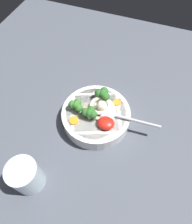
# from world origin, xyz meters

# --- Properties ---
(table_slab) EXTENTS (1.17, 1.17, 0.03)m
(table_slab) POSITION_xyz_m (0.00, 0.00, 0.01)
(table_slab) COLOR #474C56
(table_slab) RESTS_ON ground
(soup_bowl) EXTENTS (0.20, 0.20, 0.05)m
(soup_bowl) POSITION_xyz_m (0.01, -0.02, 0.05)
(soup_bowl) COLOR white
(soup_bowl) RESTS_ON table_slab
(noodle_pile) EXTENTS (0.09, 0.09, 0.04)m
(noodle_pile) POSITION_xyz_m (0.00, -0.04, 0.08)
(noodle_pile) COLOR beige
(noodle_pile) RESTS_ON soup_bowl
(soup_spoon) EXTENTS (0.17, 0.06, 0.02)m
(soup_spoon) POSITION_xyz_m (-0.04, -0.03, 0.08)
(soup_spoon) COLOR #B7B7BC
(soup_spoon) RESTS_ON soup_bowl
(chili_sauce_dollop) EXTENTS (0.05, 0.04, 0.02)m
(chili_sauce_dollop) POSITION_xyz_m (-0.03, 0.01, 0.08)
(chili_sauce_dollop) COLOR red
(chili_sauce_dollop) RESTS_ON soup_bowl
(broccoli_floret_far) EXTENTS (0.05, 0.04, 0.04)m
(broccoli_floret_far) POSITION_xyz_m (0.02, -0.00, 0.10)
(broccoli_floret_far) COLOR #7A9E60
(broccoli_floret_far) RESTS_ON soup_bowl
(broccoli_floret_left) EXTENTS (0.05, 0.04, 0.04)m
(broccoli_floret_left) POSITION_xyz_m (0.01, -0.08, 0.10)
(broccoli_floret_left) COLOR #7A9E60
(broccoli_floret_left) RESTS_ON soup_bowl
(broccoli_floret_front) EXTENTS (0.04, 0.04, 0.04)m
(broccoli_floret_front) POSITION_xyz_m (0.07, -0.01, 0.10)
(broccoli_floret_front) COLOR #7A9E60
(broccoli_floret_front) RESTS_ON soup_bowl
(carrot_slice_near_spoon) EXTENTS (0.03, 0.03, 0.01)m
(carrot_slice_near_spoon) POSITION_xyz_m (0.06, 0.03, 0.08)
(carrot_slice_near_spoon) COLOR orange
(carrot_slice_near_spoon) RESTS_ON soup_bowl
(carrot_slice_beside_noodles) EXTENTS (0.02, 0.02, 0.00)m
(carrot_slice_beside_noodles) POSITION_xyz_m (-0.03, -0.08, 0.08)
(carrot_slice_beside_noodles) COLOR orange
(carrot_slice_beside_noodles) RESTS_ON soup_bowl
(carrot_slice_right) EXTENTS (0.03, 0.03, 0.00)m
(carrot_slice_right) POSITION_xyz_m (0.04, -0.02, 0.08)
(carrot_slice_right) COLOR orange
(carrot_slice_right) RESTS_ON soup_bowl
(drinking_glass) EXTENTS (0.07, 0.07, 0.10)m
(drinking_glass) POSITION_xyz_m (0.10, 0.21, 0.08)
(drinking_glass) COLOR silver
(drinking_glass) RESTS_ON table_slab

